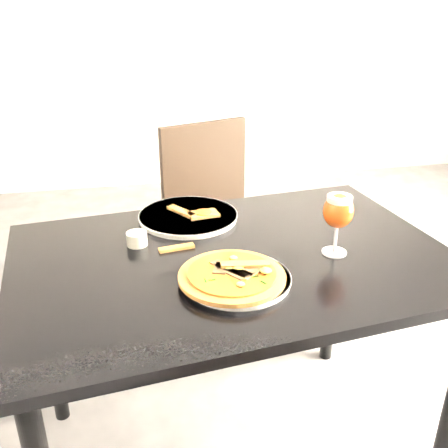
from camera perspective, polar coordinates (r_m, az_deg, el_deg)
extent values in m
cube|color=black|center=(1.39, 1.08, -4.11)|extent=(1.28, 0.93, 0.03)
cylinder|color=black|center=(1.82, -19.39, -11.91)|extent=(0.05, 0.05, 0.72)
cylinder|color=black|center=(2.05, 12.33, -6.68)|extent=(0.05, 0.05, 0.72)
cube|color=black|center=(2.14, 0.28, -1.70)|extent=(0.54, 0.54, 0.04)
cylinder|color=black|center=(2.06, -1.42, -10.56)|extent=(0.04, 0.04, 0.44)
cylinder|color=black|center=(2.22, 6.43, -7.91)|extent=(0.04, 0.04, 0.44)
cylinder|color=black|center=(2.32, -5.60, -6.31)|extent=(0.04, 0.04, 0.44)
cylinder|color=black|center=(2.46, 1.66, -4.26)|extent=(0.04, 0.04, 0.44)
cube|color=black|center=(2.20, -2.28, 6.13)|extent=(0.39, 0.16, 0.42)
cylinder|color=white|center=(1.26, 1.52, -6.28)|extent=(0.31, 0.31, 0.01)
cylinder|color=#935B23|center=(1.24, 0.90, -5.98)|extent=(0.27, 0.27, 0.01)
cylinder|color=#AA370E|center=(1.24, 0.91, -5.64)|extent=(0.22, 0.22, 0.01)
cube|color=#44301D|center=(1.24, 2.21, -5.31)|extent=(0.05, 0.03, 0.00)
cube|color=#44301D|center=(1.28, 1.56, -4.43)|extent=(0.05, 0.06, 0.00)
cube|color=#44301D|center=(1.28, -1.12, -4.33)|extent=(0.05, 0.06, 0.00)
cube|color=#44301D|center=(1.23, -0.40, -5.58)|extent=(0.05, 0.03, 0.00)
cube|color=#44301D|center=(1.20, 0.21, -6.53)|extent=(0.05, 0.06, 0.00)
cube|color=#44301D|center=(1.19, 3.09, -6.64)|extent=(0.05, 0.06, 0.00)
ellipsoid|color=#E6DF4A|center=(1.25, 1.58, -5.06)|extent=(0.02, 0.02, 0.01)
ellipsoid|color=#E6DF4A|center=(1.29, -0.26, -3.98)|extent=(0.02, 0.02, 0.01)
ellipsoid|color=#E6DF4A|center=(1.23, 0.02, -5.38)|extent=(0.02, 0.02, 0.01)
ellipsoid|color=#E6DF4A|center=(1.18, 0.18, -6.92)|extent=(0.02, 0.02, 0.01)
ellipsoid|color=#E6DF4A|center=(1.23, 1.68, -5.58)|extent=(0.02, 0.02, 0.01)
cube|color=#0D470C|center=(1.25, 1.01, -5.16)|extent=(0.01, 0.02, 0.00)
cube|color=#0D470C|center=(1.27, 0.02, -4.62)|extent=(0.01, 0.02, 0.00)
cube|color=#0D470C|center=(1.27, -2.00, -4.73)|extent=(0.02, 0.01, 0.00)
cube|color=#0D470C|center=(1.23, -0.42, -5.58)|extent=(0.02, 0.00, 0.00)
cube|color=#0D470C|center=(1.20, -1.03, -6.44)|extent=(0.02, 0.01, 0.00)
cube|color=#0D470C|center=(1.22, 0.80, -5.82)|extent=(0.01, 0.02, 0.00)
cube|color=#0D470C|center=(1.20, 1.85, -6.40)|extent=(0.01, 0.02, 0.00)
cube|color=#0D470C|center=(1.21, 3.96, -6.26)|extent=(0.02, 0.01, 0.00)
cube|color=#0D470C|center=(1.24, 2.22, -5.39)|extent=(0.02, 0.00, 0.00)
cube|color=#0D470C|center=(1.27, 2.74, -4.58)|extent=(0.02, 0.01, 0.00)
cube|color=#935B23|center=(1.24, 2.84, -5.09)|extent=(0.13, 0.05, 0.01)
cylinder|color=white|center=(1.61, -4.12, 0.87)|extent=(0.40, 0.40, 0.02)
cube|color=#935B23|center=(1.61, -4.91, 1.46)|extent=(0.09, 0.11, 0.01)
cube|color=#935B23|center=(1.59, -2.38, 1.13)|extent=(0.10, 0.07, 0.01)
cylinder|color=#AA370E|center=(1.59, -2.38, 1.35)|extent=(0.05, 0.05, 0.00)
cube|color=#935B23|center=(1.42, -5.44, -2.73)|extent=(0.10, 0.04, 0.01)
cylinder|color=beige|center=(1.45, -9.92, -1.67)|extent=(0.06, 0.06, 0.04)
cylinder|color=yellow|center=(1.44, -9.96, -1.18)|extent=(0.05, 0.05, 0.01)
cylinder|color=silver|center=(1.43, 12.48, -3.15)|extent=(0.07, 0.07, 0.00)
cylinder|color=silver|center=(1.41, 12.62, -1.72)|extent=(0.01, 0.01, 0.07)
ellipsoid|color=#92330E|center=(1.37, 12.94, 1.46)|extent=(0.08, 0.08, 0.10)
cylinder|color=white|center=(1.36, 13.08, 2.84)|extent=(0.07, 0.07, 0.02)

